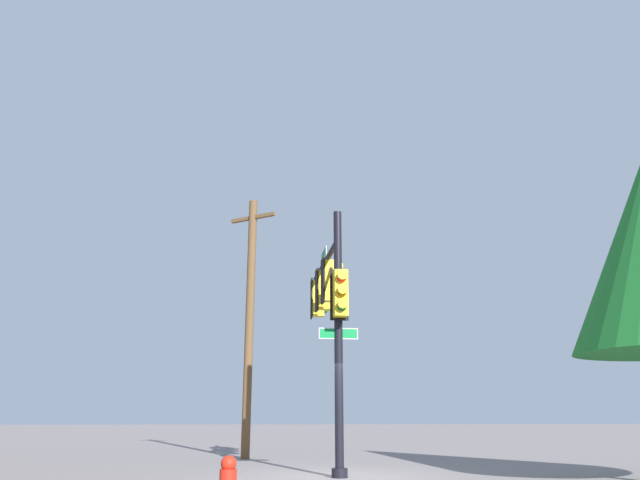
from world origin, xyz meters
TOP-DOWN VIEW (x-y plane):
  - ground_plane at (0.00, 0.00)m, footprint 120.00×120.00m
  - signal_pole_assembly at (1.44, 0.06)m, footprint 5.22×0.94m
  - utility_pole at (5.70, 2.38)m, footprint 1.09×1.57m

SIDE VIEW (x-z plane):
  - ground_plane at x=0.00m, z-range 0.00..0.00m
  - signal_pole_assembly at x=1.44m, z-range 1.14..7.39m
  - utility_pole at x=5.70m, z-range 0.13..8.65m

